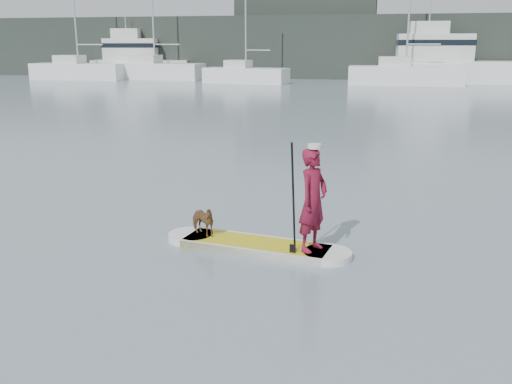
% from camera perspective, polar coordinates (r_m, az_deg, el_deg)
% --- Properties ---
extents(ground, '(140.00, 140.00, 0.00)m').
position_cam_1_polar(ground, '(7.07, 24.18, -15.45)').
color(ground, slate).
rests_on(ground, ground).
extents(paddleboard, '(3.27, 1.18, 0.12)m').
position_cam_1_polar(paddleboard, '(9.74, -0.00, -5.36)').
color(paddleboard, gold).
rests_on(paddleboard, ground).
extents(paddler, '(0.62, 0.73, 1.68)m').
position_cam_1_polar(paddler, '(9.17, 5.73, -0.81)').
color(paddler, maroon).
rests_on(paddler, paddleboard).
extents(white_cap, '(0.22, 0.22, 0.07)m').
position_cam_1_polar(white_cap, '(8.98, 5.87, 4.58)').
color(white_cap, silver).
rests_on(white_cap, paddler).
extents(dog, '(0.70, 0.59, 0.54)m').
position_cam_1_polar(dog, '(10.04, -5.46, -2.83)').
color(dog, '#56341D').
rests_on(dog, paddleboard).
extents(paddle, '(0.10, 0.30, 2.00)m').
position_cam_1_polar(paddle, '(9.05, 3.74, -2.05)').
color(paddle, black).
rests_on(paddle, ground).
extents(sailboat_a, '(8.97, 2.98, 12.96)m').
position_cam_1_polar(sailboat_a, '(58.38, -17.36, 11.57)').
color(sailboat_a, white).
rests_on(sailboat_a, ground).
extents(sailboat_b, '(9.60, 3.57, 13.99)m').
position_cam_1_polar(sailboat_b, '(56.77, -10.13, 11.99)').
color(sailboat_b, white).
rests_on(sailboat_b, ground).
extents(sailboat_c, '(7.60, 3.49, 10.51)m').
position_cam_1_polar(sailboat_c, '(50.66, -1.09, 11.70)').
color(sailboat_c, white).
rests_on(sailboat_c, ground).
extents(sailboat_d, '(9.35, 3.10, 13.67)m').
position_cam_1_polar(sailboat_d, '(50.04, 14.61, 11.43)').
color(sailboat_d, white).
rests_on(sailboat_d, ground).
extents(motor_yacht_a, '(11.68, 4.24, 6.89)m').
position_cam_1_polar(motor_yacht_a, '(53.65, 18.00, 12.41)').
color(motor_yacht_a, white).
rests_on(motor_yacht_a, ground).
extents(motor_yacht_b, '(10.08, 5.06, 6.36)m').
position_cam_1_polar(motor_yacht_b, '(60.66, -11.78, 12.85)').
color(motor_yacht_b, white).
rests_on(motor_yacht_b, ground).
extents(shore_mass, '(90.00, 6.00, 6.00)m').
position_cam_1_polar(shore_mass, '(59.04, 14.74, 13.82)').
color(shore_mass, black).
rests_on(shore_mass, ground).
extents(shore_building_west, '(14.00, 4.00, 9.00)m').
position_cam_1_polar(shore_building_west, '(60.63, 4.97, 15.65)').
color(shore_building_west, black).
rests_on(shore_building_west, ground).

